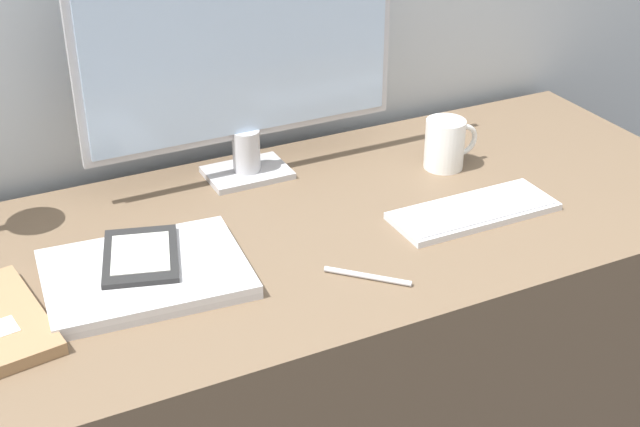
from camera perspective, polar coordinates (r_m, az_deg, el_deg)
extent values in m
cube|color=brown|center=(1.75, 0.35, -11.03)|extent=(1.49, 0.65, 0.74)
cube|color=#B7B7BC|center=(1.70, -4.68, 2.62)|extent=(0.15, 0.11, 0.01)
cylinder|color=#B7B7BC|center=(1.68, -4.74, 4.04)|extent=(0.05, 0.05, 0.08)
cube|color=#B7B7BC|center=(1.61, -5.13, 10.90)|extent=(0.60, 0.01, 0.37)
cube|color=#ADC6E5|center=(1.60, -5.02, 10.82)|extent=(0.57, 0.01, 0.34)
cube|color=silver|center=(1.58, 9.81, 0.14)|extent=(0.30, 0.11, 0.01)
cube|color=#B7B7BC|center=(1.58, 9.89, 0.32)|extent=(0.28, 0.09, 0.00)
cube|color=#BCBCC1|center=(1.41, -11.09, -4.01)|extent=(0.33, 0.26, 0.01)
cube|color=silver|center=(1.40, -11.13, -3.62)|extent=(0.33, 0.26, 0.01)
cube|color=black|center=(1.42, -11.40, -2.66)|extent=(0.16, 0.19, 0.01)
cube|color=beige|center=(1.42, -11.42, -2.48)|extent=(0.12, 0.14, 0.00)
cylinder|color=white|center=(1.73, 7.98, 4.43)|extent=(0.08, 0.08, 0.10)
torus|color=white|center=(1.75, 9.13, 4.67)|extent=(0.06, 0.01, 0.06)
cylinder|color=silver|center=(1.39, 3.11, -4.07)|extent=(0.11, 0.10, 0.01)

